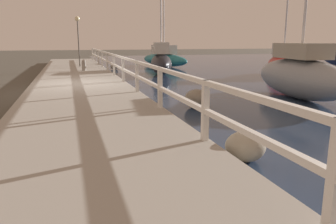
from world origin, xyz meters
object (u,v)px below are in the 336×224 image
dock_lamp (78,27)px  mooring_bollard (84,65)px  sailboat_gray (300,75)px  sailboat_red (283,63)px  sailboat_black (161,62)px  sailboat_teal (164,58)px

dock_lamp → mooring_bollard: bearing=-87.9°
sailboat_gray → sailboat_red: size_ratio=1.08×
dock_lamp → sailboat_black: sailboat_black is taller
dock_lamp → sailboat_red: (10.85, -5.67, -2.01)m
sailboat_red → sailboat_black: (-6.40, 2.51, 0.02)m
dock_lamp → sailboat_teal: bearing=22.8°
sailboat_gray → sailboat_red: 7.78m
dock_lamp → sailboat_black: size_ratio=0.59×
dock_lamp → sailboat_gray: 14.12m
sailboat_gray → sailboat_teal: sailboat_gray is taller
mooring_bollard → sailboat_red: bearing=-13.5°
sailboat_teal → sailboat_black: sailboat_teal is taller
sailboat_red → sailboat_gray: bearing=-99.1°
sailboat_teal → sailboat_black: size_ratio=1.19×
mooring_bollard → dock_lamp: 3.73m
sailboat_black → sailboat_gray: bearing=-63.6°
sailboat_teal → sailboat_black: 6.08m
mooring_bollard → sailboat_teal: bearing=42.8°
mooring_bollard → dock_lamp: bearing=92.1°
sailboat_gray → sailboat_black: (-2.28, 9.11, -0.06)m
dock_lamp → sailboat_gray: sailboat_gray is taller
sailboat_gray → sailboat_black: 9.40m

